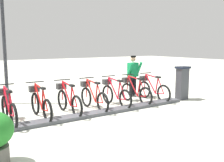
{
  "coord_description": "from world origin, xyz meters",
  "views": [
    {
      "loc": [
        -6.37,
        3.24,
        2.09
      ],
      "look_at": [
        0.5,
        -1.33,
        0.9
      ],
      "focal_mm": 40.29,
      "sensor_mm": 36.0,
      "label": 1
    }
  ],
  "objects": [
    {
      "name": "payment_kiosk",
      "position": [
        0.05,
        -4.26,
        0.67
      ],
      "size": [
        0.36,
        0.52,
        1.28
      ],
      "color": "#38383D",
      "rests_on": "ground"
    },
    {
      "name": "bike_docked_6",
      "position": [
        0.62,
        1.93,
        0.43
      ],
      "size": [
        1.72,
        0.54,
        1.02
      ],
      "color": "black",
      "rests_on": "ground"
    },
    {
      "name": "ground_plane",
      "position": [
        0.0,
        0.0,
        0.0
      ],
      "size": [
        60.0,
        60.0,
        0.0
      ],
      "primitive_type": "plane",
      "color": "beige"
    },
    {
      "name": "dock_rail_base",
      "position": [
        0.0,
        0.0,
        0.05
      ],
      "size": [
        0.44,
        7.72,
        0.1
      ],
      "primitive_type": "cube",
      "color": "#47474C",
      "rests_on": "ground"
    },
    {
      "name": "bike_docked_5",
      "position": [
        0.62,
        1.07,
        0.43
      ],
      "size": [
        1.72,
        0.54,
        1.02
      ],
      "color": "black",
      "rests_on": "ground"
    },
    {
      "name": "bike_docked_2",
      "position": [
        0.62,
        -1.53,
        0.43
      ],
      "size": [
        1.72,
        0.54,
        1.02
      ],
      "color": "black",
      "rests_on": "ground"
    },
    {
      "name": "bike_docked_0",
      "position": [
        0.62,
        -3.26,
        0.43
      ],
      "size": [
        1.72,
        0.54,
        1.02
      ],
      "color": "black",
      "rests_on": "ground"
    },
    {
      "name": "lamp_post",
      "position": [
        3.08,
        1.47,
        2.69
      ],
      "size": [
        0.32,
        0.32,
        4.13
      ],
      "color": "#2D2D33",
      "rests_on": "ground"
    },
    {
      "name": "bike_docked_3",
      "position": [
        0.62,
        -0.66,
        0.43
      ],
      "size": [
        1.72,
        0.54,
        1.02
      ],
      "color": "black",
      "rests_on": "ground"
    },
    {
      "name": "worker_near_rack",
      "position": [
        1.56,
        -3.06,
        0.91
      ],
      "size": [
        0.49,
        0.66,
        1.66
      ],
      "color": "white",
      "rests_on": "ground"
    },
    {
      "name": "bike_docked_4",
      "position": [
        0.62,
        0.2,
        0.43
      ],
      "size": [
        1.72,
        0.54,
        1.02
      ],
      "color": "black",
      "rests_on": "ground"
    },
    {
      "name": "bike_docked_1",
      "position": [
        0.62,
        -2.39,
        0.43
      ],
      "size": [
        1.72,
        0.54,
        1.02
      ],
      "color": "black",
      "rests_on": "ground"
    }
  ]
}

